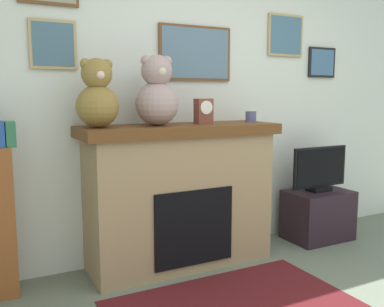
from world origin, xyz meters
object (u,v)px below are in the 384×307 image
(tv_stand, at_px, (318,215))
(candle_jar, at_px, (251,117))
(fireplace, at_px, (180,195))
(television, at_px, (320,170))
(teddy_bear_tan, at_px, (97,97))
(mantel_clock, at_px, (204,111))
(teddy_bear_cream, at_px, (157,94))

(tv_stand, bearing_deg, candle_jar, 176.92)
(fireplace, xyz_separation_m, television, (1.38, -0.06, 0.09))
(teddy_bear_tan, bearing_deg, mantel_clock, -0.05)
(candle_jar, bearing_deg, teddy_bear_tan, -179.97)
(television, bearing_deg, fireplace, 177.55)
(teddy_bear_cream, bearing_deg, teddy_bear_tan, 179.99)
(candle_jar, bearing_deg, television, -3.20)
(tv_stand, xyz_separation_m, teddy_bear_tan, (-2.00, 0.04, 1.08))
(tv_stand, distance_m, teddy_bear_cream, 1.91)
(tv_stand, height_order, teddy_bear_tan, teddy_bear_tan)
(teddy_bear_tan, bearing_deg, candle_jar, 0.03)
(fireplace, xyz_separation_m, teddy_bear_cream, (-0.19, -0.02, 0.77))
(fireplace, bearing_deg, tv_stand, -2.39)
(fireplace, bearing_deg, mantel_clock, -5.55)
(fireplace, xyz_separation_m, mantel_clock, (0.20, -0.02, 0.64))
(teddy_bear_cream, bearing_deg, mantel_clock, -0.10)
(tv_stand, xyz_separation_m, mantel_clock, (-1.18, 0.04, 0.97))
(fireplace, relative_size, candle_jar, 16.99)
(teddy_bear_cream, bearing_deg, television, -1.49)
(television, xyz_separation_m, teddy_bear_cream, (-1.57, 0.04, 0.68))
(mantel_clock, bearing_deg, candle_jar, 0.17)
(television, distance_m, teddy_bear_cream, 1.71)
(tv_stand, xyz_separation_m, television, (-0.00, -0.00, 0.42))
(teddy_bear_tan, xyz_separation_m, teddy_bear_cream, (0.44, -0.00, 0.02))
(television, height_order, teddy_bear_tan, teddy_bear_tan)
(candle_jar, distance_m, teddy_bear_tan, 1.27)
(teddy_bear_cream, bearing_deg, tv_stand, -1.43)
(teddy_bear_tan, bearing_deg, tv_stand, -1.12)
(tv_stand, xyz_separation_m, candle_jar, (-0.74, 0.04, 0.92))
(fireplace, height_order, television, fireplace)
(tv_stand, distance_m, television, 0.42)
(teddy_bear_tan, relative_size, teddy_bear_cream, 0.92)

